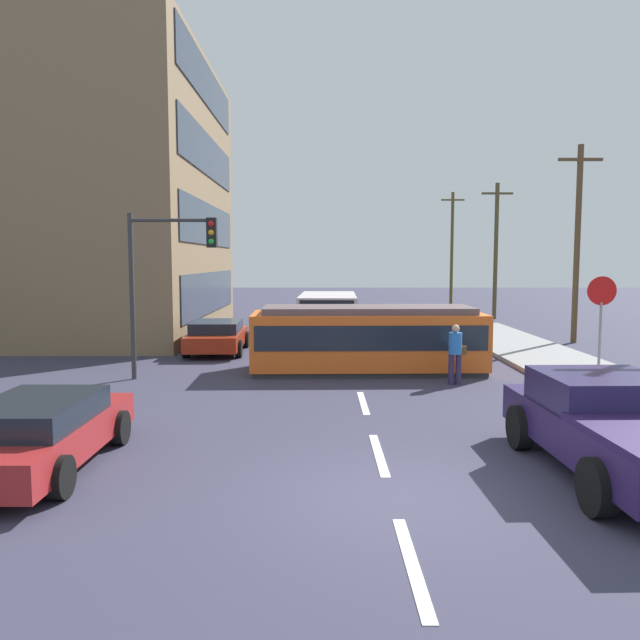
# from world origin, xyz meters

# --- Properties ---
(ground_plane) EXTENTS (120.00, 120.00, 0.00)m
(ground_plane) POSITION_xyz_m (0.00, 10.00, 0.00)
(ground_plane) COLOR #36354A
(lane_stripe_0) EXTENTS (0.16, 2.40, 0.01)m
(lane_stripe_0) POSITION_xyz_m (0.00, -2.00, 0.01)
(lane_stripe_0) COLOR silver
(lane_stripe_0) RESTS_ON ground
(lane_stripe_1) EXTENTS (0.16, 2.40, 0.01)m
(lane_stripe_1) POSITION_xyz_m (0.00, 2.00, 0.01)
(lane_stripe_1) COLOR silver
(lane_stripe_1) RESTS_ON ground
(lane_stripe_2) EXTENTS (0.16, 2.40, 0.01)m
(lane_stripe_2) POSITION_xyz_m (0.00, 6.00, 0.01)
(lane_stripe_2) COLOR silver
(lane_stripe_2) RESTS_ON ground
(lane_stripe_3) EXTENTS (0.16, 2.40, 0.01)m
(lane_stripe_3) POSITION_xyz_m (0.00, 16.30, 0.01)
(lane_stripe_3) COLOR silver
(lane_stripe_3) RESTS_ON ground
(lane_stripe_4) EXTENTS (0.16, 2.40, 0.01)m
(lane_stripe_4) POSITION_xyz_m (0.00, 22.30, 0.01)
(lane_stripe_4) COLOR silver
(lane_stripe_4) RESTS_ON ground
(corner_building) EXTENTS (17.16, 15.29, 12.80)m
(corner_building) POSITION_xyz_m (-14.84, 21.00, 6.40)
(corner_building) COLOR olive
(corner_building) RESTS_ON ground
(streetcar_tram) EXTENTS (7.12, 2.69, 2.02)m
(streetcar_tram) POSITION_xyz_m (0.42, 10.30, 1.05)
(streetcar_tram) COLOR orange
(streetcar_tram) RESTS_ON ground
(city_bus) EXTENTS (2.69, 5.98, 1.89)m
(city_bus) POSITION_xyz_m (-0.68, 19.61, 1.08)
(city_bus) COLOR #BDB2B2
(city_bus) RESTS_ON ground
(pedestrian_crossing) EXTENTS (0.50, 0.36, 1.67)m
(pedestrian_crossing) POSITION_xyz_m (2.70, 8.26, 0.94)
(pedestrian_crossing) COLOR #33274D
(pedestrian_crossing) RESTS_ON ground
(pickup_truck_parked) EXTENTS (2.38, 5.05, 1.55)m
(pickup_truck_parked) POSITION_xyz_m (3.64, 0.90, 0.80)
(pickup_truck_parked) COLOR #2B1B4B
(pickup_truck_parked) RESTS_ON ground
(parked_sedan_near) EXTENTS (1.97, 4.44, 1.19)m
(parked_sedan_near) POSITION_xyz_m (-5.65, 1.24, 0.62)
(parked_sedan_near) COLOR maroon
(parked_sedan_near) RESTS_ON ground
(parked_sedan_mid) EXTENTS (2.16, 4.30, 1.19)m
(parked_sedan_mid) POSITION_xyz_m (-4.88, 14.26, 0.62)
(parked_sedan_mid) COLOR maroon
(parked_sedan_mid) RESTS_ON ground
(stop_sign) EXTENTS (0.76, 0.07, 2.88)m
(stop_sign) POSITION_xyz_m (6.33, 7.48, 2.19)
(stop_sign) COLOR gray
(stop_sign) RESTS_ON sidewalk_curb_right
(traffic_light_mast) EXTENTS (2.53, 0.33, 4.77)m
(traffic_light_mast) POSITION_xyz_m (-5.43, 9.04, 3.34)
(traffic_light_mast) COLOR #333333
(traffic_light_mast) RESTS_ON ground
(utility_pole_mid) EXTENTS (1.80, 0.24, 8.13)m
(utility_pole_mid) POSITION_xyz_m (9.58, 17.05, 4.25)
(utility_pole_mid) COLOR brown
(utility_pole_mid) RESTS_ON ground
(utility_pole_far) EXTENTS (1.80, 0.24, 7.90)m
(utility_pole_far) POSITION_xyz_m (9.23, 27.69, 4.13)
(utility_pole_far) COLOR brown
(utility_pole_far) RESTS_ON ground
(utility_pole_distant) EXTENTS (1.80, 0.24, 8.74)m
(utility_pole_distant) POSITION_xyz_m (9.32, 40.31, 4.55)
(utility_pole_distant) COLOR brown
(utility_pole_distant) RESTS_ON ground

